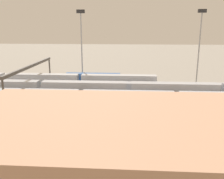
% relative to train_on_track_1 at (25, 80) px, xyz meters
% --- Properties ---
extents(ground_plane, '(400.00, 400.00, 0.00)m').
position_rel_train_on_track_1_xyz_m(ground_plane, '(-25.28, 10.00, -2.11)').
color(ground_plane, gray).
extents(track_bed_0, '(140.00, 2.80, 0.12)m').
position_rel_train_on_track_1_xyz_m(track_bed_0, '(-25.28, -5.00, -2.05)').
color(track_bed_0, '#4C443D').
rests_on(track_bed_0, ground_plane).
extents(track_bed_1, '(140.00, 2.80, 0.12)m').
position_rel_train_on_track_1_xyz_m(track_bed_1, '(-25.28, 0.00, -2.05)').
color(track_bed_1, '#4C443D').
rests_on(track_bed_1, ground_plane).
extents(track_bed_2, '(140.00, 2.80, 0.12)m').
position_rel_train_on_track_1_xyz_m(track_bed_2, '(-25.28, 5.00, -2.05)').
color(track_bed_2, '#3D3833').
rests_on(track_bed_2, ground_plane).
extents(track_bed_3, '(140.00, 2.80, 0.12)m').
position_rel_train_on_track_1_xyz_m(track_bed_3, '(-25.28, 10.00, -2.05)').
color(track_bed_3, '#4C443D').
rests_on(track_bed_3, ground_plane).
extents(track_bed_4, '(140.00, 2.80, 0.12)m').
position_rel_train_on_track_1_xyz_m(track_bed_4, '(-25.28, 15.00, -2.05)').
color(track_bed_4, '#4C443D').
rests_on(track_bed_4, ground_plane).
extents(track_bed_5, '(140.00, 2.80, 0.12)m').
position_rel_train_on_track_1_xyz_m(track_bed_5, '(-25.28, 20.00, -2.05)').
color(track_bed_5, '#3D3833').
rests_on(track_bed_5, ground_plane).
extents(track_bed_6, '(140.00, 2.80, 0.12)m').
position_rel_train_on_track_1_xyz_m(track_bed_6, '(-25.28, 25.00, -2.05)').
color(track_bed_6, '#4C443D').
rests_on(track_bed_6, ground_plane).
extents(train_on_track_1, '(66.40, 3.00, 4.40)m').
position_rel_train_on_track_1_xyz_m(train_on_track_1, '(0.00, 0.00, 0.00)').
color(train_on_track_1, '#285193').
rests_on(train_on_track_1, ground_plane).
extents(train_on_track_2, '(71.40, 3.06, 5.00)m').
position_rel_train_on_track_1_xyz_m(train_on_track_2, '(-7.86, 5.00, 0.49)').
color(train_on_track_2, '#B7BABF').
rests_on(train_on_track_2, ground_plane).
extents(train_on_track_4, '(119.80, 3.06, 5.00)m').
position_rel_train_on_track_1_xyz_m(train_on_track_4, '(-23.06, 15.00, 0.49)').
color(train_on_track_4, '#A8AAB2').
rests_on(train_on_track_4, ground_plane).
extents(train_on_track_6, '(119.80, 3.00, 3.80)m').
position_rel_train_on_track_1_xyz_m(train_on_track_6, '(-25.57, 25.00, -0.09)').
color(train_on_track_6, '#A8AAB2').
rests_on(train_on_track_6, ground_plane).
extents(train_on_track_3, '(47.20, 3.06, 3.80)m').
position_rel_train_on_track_1_xyz_m(train_on_track_3, '(-39.68, 10.00, -0.12)').
color(train_on_track_3, '#A8AAB2').
rests_on(train_on_track_3, ground_plane).
extents(train_on_track_5, '(139.00, 3.06, 4.40)m').
position_rel_train_on_track_1_xyz_m(train_on_track_5, '(-20.75, 20.00, -0.07)').
color(train_on_track_5, '#1E6B9E').
rests_on(train_on_track_5, ground_plane).
extents(light_mast_0, '(2.80, 0.70, 25.15)m').
position_rel_train_on_track_1_xyz_m(light_mast_0, '(-59.22, -8.37, 14.09)').
color(light_mast_0, '#9EA0A5').
rests_on(light_mast_0, ground_plane).
extents(light_mast_2, '(2.80, 0.70, 25.07)m').
position_rel_train_on_track_1_xyz_m(light_mast_2, '(-18.42, -7.59, 14.05)').
color(light_mast_2, '#9EA0A5').
rests_on(light_mast_2, ground_plane).
extents(signal_gantry, '(0.70, 35.00, 8.80)m').
position_rel_train_on_track_1_xyz_m(signal_gantry, '(-6.58, 10.00, 5.54)').
color(signal_gantry, '#4C4742').
rests_on(signal_gantry, ground_plane).
extents(maintenance_shed, '(53.78, 20.77, 10.52)m').
position_rel_train_on_track_1_xyz_m(maintenance_shed, '(-42.98, 54.92, 3.14)').
color(maintenance_shed, tan).
rests_on(maintenance_shed, ground_plane).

